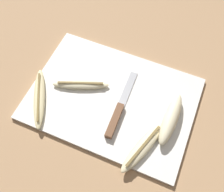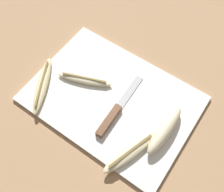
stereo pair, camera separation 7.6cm
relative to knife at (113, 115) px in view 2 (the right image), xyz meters
The scene contains 7 objects.
ground_plane 0.06m from the knife, 126.88° to the left, with size 4.00×4.00×0.00m, color tan.
cutting_board 0.06m from the knife, 126.88° to the left, with size 0.48×0.34×0.01m.
knife is the anchor object (origin of this frame).
banana_pale_long 0.15m from the knife, 160.77° to the left, with size 0.17×0.09×0.02m.
banana_bright_far 0.15m from the knife, 15.64° to the left, with size 0.04×0.17×0.04m.
banana_cream_curved 0.12m from the knife, 31.63° to the right, with size 0.09×0.18×0.02m.
banana_soft_right 0.23m from the knife, behind, with size 0.12×0.19×0.02m.
Camera 2 is at (0.21, -0.30, 0.69)m, focal length 42.00 mm.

